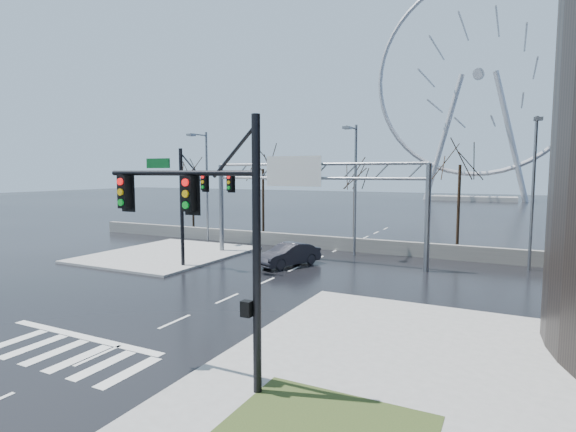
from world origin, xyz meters
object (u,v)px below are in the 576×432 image
Objects in this scene: signal_mast_near at (215,226)px; signal_mast_far at (195,197)px; ferris_wheel at (478,83)px; sign_gantry at (308,190)px; car at (289,255)px.

signal_mast_near is 17.03m from signal_mast_far.
signal_mast_far is 0.16× the size of ferris_wheel.
signal_mast_far reaches higher than sign_gantry.
signal_mast_near is at bearing -89.92° from ferris_wheel.
signal_mast_far is at bearing -122.00° from car.
ferris_wheel is (5.38, 80.04, 20.95)m from sign_gantry.
signal_mast_far is 8.14m from sign_gantry.
ferris_wheel is at bearing 90.08° from signal_mast_near.
ferris_wheel reaches higher than sign_gantry.
sign_gantry reaches higher than car.
signal_mast_far is 89.30m from ferris_wheel.
car is (5.08, 3.65, -4.05)m from signal_mast_far.
sign_gantry is 3.46× the size of car.
sign_gantry is 82.91m from ferris_wheel.
signal_mast_far is at bearing -132.47° from sign_gantry.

